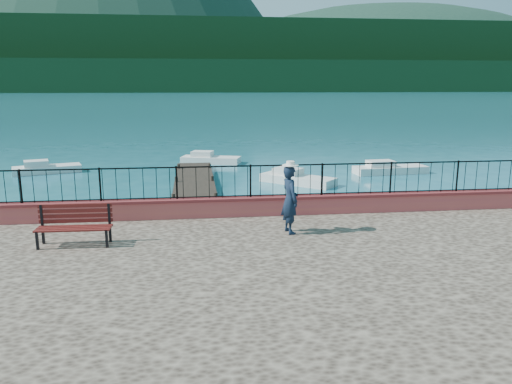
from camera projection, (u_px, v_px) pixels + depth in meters
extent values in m
plane|color=#19596B|center=(281.00, 303.00, 11.93)|extent=(2000.00, 2000.00, 0.00)
cube|color=#B14D40|center=(260.00, 206.00, 15.20)|extent=(28.00, 0.46, 0.58)
cube|color=black|center=(260.00, 181.00, 15.03)|extent=(27.00, 0.05, 0.95)
cube|color=#2D231C|center=(195.00, 192.00, 23.29)|extent=(2.00, 16.00, 0.30)
cube|color=black|center=(196.00, 77.00, 300.84)|extent=(900.00, 60.00, 18.00)
cube|color=black|center=(195.00, 59.00, 356.23)|extent=(900.00, 120.00, 44.00)
ellipsoid|color=#142D23|center=(384.00, 88.00, 581.28)|extent=(448.00, 384.00, 180.00)
cube|color=black|center=(75.00, 237.00, 12.33)|extent=(1.82, 0.61, 0.45)
cube|color=maroon|center=(76.00, 215.00, 12.49)|extent=(1.81, 0.14, 0.55)
imported|color=black|center=(290.00, 200.00, 13.28)|extent=(0.57, 0.74, 1.83)
cylinder|color=white|center=(290.00, 163.00, 13.07)|extent=(0.44, 0.44, 0.12)
cube|color=silver|center=(298.00, 176.00, 26.00)|extent=(3.82, 3.65, 0.80)
cube|color=silver|center=(391.00, 167.00, 28.97)|extent=(4.34, 1.65, 0.80)
cube|color=silver|center=(47.00, 166.00, 29.11)|extent=(3.94, 2.40, 0.80)
cube|color=silver|center=(211.00, 157.00, 32.73)|extent=(4.02, 2.37, 0.80)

